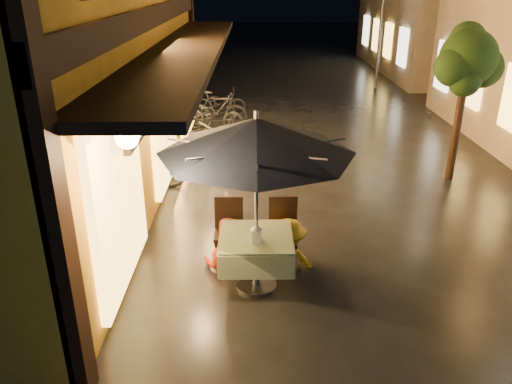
{
  "coord_description": "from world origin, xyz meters",
  "views": [
    {
      "loc": [
        -1.75,
        -5.27,
        3.9
      ],
      "look_at": [
        -1.7,
        1.14,
        1.15
      ],
      "focal_mm": 35.0,
      "sensor_mm": 36.0,
      "label": 1
    }
  ],
  "objects_px": {
    "patio_umbrella": "(256,136)",
    "bicycle_0": "(202,163)",
    "person_yellow": "(289,222)",
    "table_lantern": "(256,232)",
    "person_orange": "(226,220)",
    "cafe_table": "(256,248)"
  },
  "relations": [
    {
      "from": "patio_umbrella",
      "to": "bicycle_0",
      "type": "xyz_separation_m",
      "value": [
        -1.06,
        3.62,
        -1.65
      ]
    },
    {
      "from": "person_yellow",
      "to": "bicycle_0",
      "type": "relative_size",
      "value": 0.76
    },
    {
      "from": "table_lantern",
      "to": "person_orange",
      "type": "xyz_separation_m",
      "value": [
        -0.42,
        0.67,
        -0.15
      ]
    },
    {
      "from": "cafe_table",
      "to": "patio_umbrella",
      "type": "distance_m",
      "value": 1.56
    },
    {
      "from": "cafe_table",
      "to": "bicycle_0",
      "type": "height_order",
      "value": "bicycle_0"
    },
    {
      "from": "patio_umbrella",
      "to": "person_yellow",
      "type": "xyz_separation_m",
      "value": [
        0.46,
        0.53,
        -1.43
      ]
    },
    {
      "from": "person_orange",
      "to": "bicycle_0",
      "type": "xyz_separation_m",
      "value": [
        -0.64,
        3.11,
        -0.26
      ]
    },
    {
      "from": "table_lantern",
      "to": "person_orange",
      "type": "height_order",
      "value": "person_orange"
    },
    {
      "from": "patio_umbrella",
      "to": "person_orange",
      "type": "xyz_separation_m",
      "value": [
        -0.42,
        0.5,
        -1.38
      ]
    },
    {
      "from": "table_lantern",
      "to": "patio_umbrella",
      "type": "bearing_deg",
      "value": 90.0
    },
    {
      "from": "person_yellow",
      "to": "patio_umbrella",
      "type": "bearing_deg",
      "value": 48.34
    },
    {
      "from": "patio_umbrella",
      "to": "person_yellow",
      "type": "height_order",
      "value": "patio_umbrella"
    },
    {
      "from": "cafe_table",
      "to": "person_orange",
      "type": "height_order",
      "value": "person_orange"
    },
    {
      "from": "person_orange",
      "to": "person_yellow",
      "type": "distance_m",
      "value": 0.88
    },
    {
      "from": "table_lantern",
      "to": "bicycle_0",
      "type": "xyz_separation_m",
      "value": [
        -1.06,
        3.78,
        -0.42
      ]
    },
    {
      "from": "table_lantern",
      "to": "person_yellow",
      "type": "distance_m",
      "value": 0.85
    },
    {
      "from": "patio_umbrella",
      "to": "table_lantern",
      "type": "xyz_separation_m",
      "value": [
        -0.0,
        -0.16,
        -1.23
      ]
    },
    {
      "from": "patio_umbrella",
      "to": "table_lantern",
      "type": "relative_size",
      "value": 9.9
    },
    {
      "from": "cafe_table",
      "to": "person_orange",
      "type": "bearing_deg",
      "value": 129.65
    },
    {
      "from": "cafe_table",
      "to": "bicycle_0",
      "type": "distance_m",
      "value": 3.77
    },
    {
      "from": "table_lantern",
      "to": "person_yellow",
      "type": "xyz_separation_m",
      "value": [
        0.46,
        0.69,
        -0.2
      ]
    },
    {
      "from": "person_orange",
      "to": "person_yellow",
      "type": "xyz_separation_m",
      "value": [
        0.88,
        0.02,
        -0.04
      ]
    }
  ]
}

